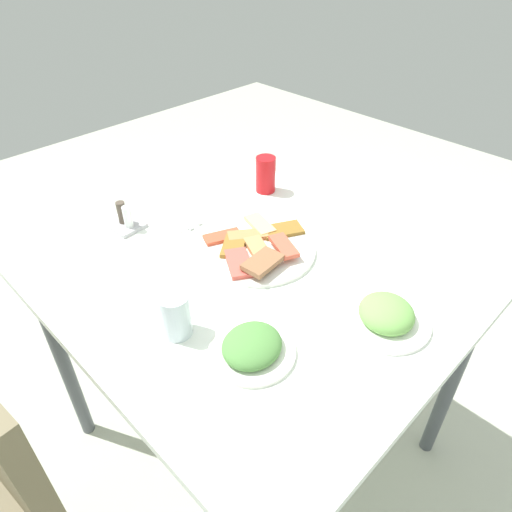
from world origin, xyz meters
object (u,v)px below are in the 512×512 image
Objects in this scene: fork at (188,211)px; spoon at (179,216)px; pide_platter at (258,248)px; salad_plate_greens at (386,315)px; drinking_glass at (175,315)px; salad_plate_rice at (252,347)px; paper_napkin at (183,215)px; condiment_caddy at (126,220)px; soda_can at (266,174)px; dining_table at (254,298)px.

fork and spoon have the same top height.
salad_plate_greens is (-0.41, -0.02, 0.01)m from pide_platter.
fork is (0.39, -0.34, -0.05)m from drinking_glass.
salad_plate_rice is 1.24× the size of paper_napkin.
spoon is 0.16m from condiment_caddy.
drinking_glass is 0.52m from fork.
soda_can is 0.79× the size of paper_napkin.
salad_plate_rice is 1.57× the size of soda_can.
drinking_glass is at bearing 117.40° from soda_can.
spoon is at bearing -21.88° from salad_plate_rice.
condiment_caddy is at bearing 82.40° from fork.
pide_platter is 0.41m from condiment_caddy.
fork reaches higher than paper_napkin.
drinking_glass reaches higher than spoon.
drinking_glass is (-0.03, 0.27, 0.14)m from dining_table.
drinking_glass is 0.51m from paper_napkin.
salad_plate_rice is (0.15, 0.29, -0.00)m from salad_plate_greens.
drinking_glass is at bearing 104.63° from pide_platter.
salad_plate_rice reaches higher than fork.
spoon is at bearing -113.70° from condiment_caddy.
drinking_glass is 1.14× the size of condiment_caddy.
salad_plate_rice is 1.08× the size of spoon.
pide_platter is at bearing -159.45° from spoon.
soda_can reaches higher than fork.
spoon is (0.71, 0.07, -0.02)m from salad_plate_greens.
salad_plate_rice is 0.61m from fork.
dining_table is 0.29m from salad_plate_rice.
condiment_caddy reaches higher than fork.
salad_plate_greens is 1.37× the size of paper_napkin.
drinking_glass is 0.64× the size of fork.
salad_plate_greens is at bearing -177.73° from pide_platter.
salad_plate_greens is at bearing -163.49° from spoon.
paper_napkin is (0.30, 0.03, -0.01)m from pide_platter.
paper_napkin is at bearing -78.78° from spoon.
drinking_glass reaches higher than salad_plate_greens.
paper_napkin is 0.02m from fork.
salad_plate_greens reaches higher than paper_napkin.
drinking_glass reaches higher than pide_platter.
salad_plate_rice is at bearing 131.88° from soda_can.
soda_can is at bearing -48.12° from salad_plate_rice.
salad_plate_rice is 1.12× the size of fork.
salad_plate_greens is at bearing -130.81° from drinking_glass.
salad_plate_greens reaches higher than pide_platter.
condiment_caddy is (0.06, 0.18, 0.02)m from fork.
drinking_glass is at bearing 151.15° from fork.
soda_can is 1.11× the size of drinking_glass.
salad_plate_greens is at bearing -176.16° from paper_napkin.
condiment_caddy is at bearing 68.65° from paper_napkin.
spoon is (0.37, -0.03, 0.09)m from dining_table.
soda_can is at bearing -21.43° from salad_plate_greens.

